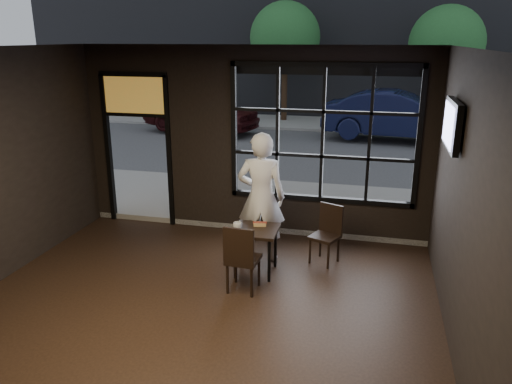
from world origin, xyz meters
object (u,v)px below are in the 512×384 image
(chair_near, at_px, (243,257))
(navy_car, at_px, (397,115))
(cafe_table, at_px, (256,251))
(man, at_px, (261,197))

(chair_near, relative_size, navy_car, 0.20)
(chair_near, distance_m, navy_car, 11.17)
(cafe_table, distance_m, man, 0.83)
(navy_car, bearing_deg, chair_near, 174.77)
(chair_near, bearing_deg, navy_car, -98.38)
(chair_near, height_order, man, man)
(cafe_table, relative_size, man, 0.35)
(cafe_table, bearing_deg, navy_car, 76.62)
(cafe_table, xyz_separation_m, man, (-0.04, 0.51, 0.65))
(man, relative_size, navy_car, 0.42)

